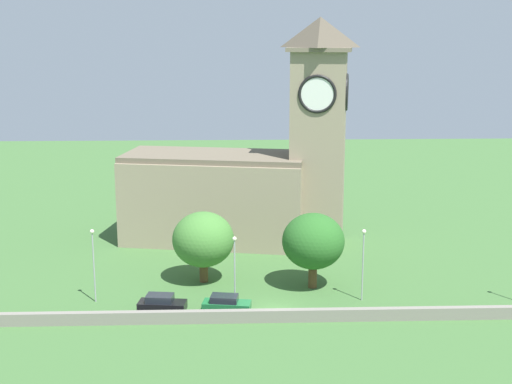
# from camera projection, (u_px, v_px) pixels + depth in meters

# --- Properties ---
(ground_plane) EXTENTS (200.00, 200.00, 0.00)m
(ground_plane) POSITION_uv_depth(u_px,v_px,m) (267.00, 263.00, 84.26)
(ground_plane) COLOR #3D6633
(church) EXTENTS (30.37, 15.10, 29.03)m
(church) POSITION_uv_depth(u_px,v_px,m) (246.00, 178.00, 91.22)
(church) COLOR gray
(church) RESTS_ON ground
(quay_barrier) EXTENTS (58.59, 0.70, 1.22)m
(quay_barrier) POSITION_uv_depth(u_px,v_px,m) (277.00, 316.00, 66.84)
(quay_barrier) COLOR gray
(quay_barrier) RESTS_ON ground
(car_black) EXTENTS (4.88, 2.74, 1.92)m
(car_black) POSITION_uv_depth(u_px,v_px,m) (162.00, 304.00, 68.77)
(car_black) COLOR black
(car_black) RESTS_ON ground
(car_green) EXTENTS (4.95, 2.74, 1.84)m
(car_green) POSITION_uv_depth(u_px,v_px,m) (226.00, 304.00, 68.83)
(car_green) COLOR #1E6B38
(car_green) RESTS_ON ground
(streetlamp_west_end) EXTENTS (0.44, 0.44, 7.75)m
(streetlamp_west_end) POSITION_uv_depth(u_px,v_px,m) (93.00, 255.00, 70.80)
(streetlamp_west_end) COLOR #9EA0A5
(streetlamp_west_end) RESTS_ON ground
(streetlamp_west_mid) EXTENTS (0.44, 0.44, 7.21)m
(streetlamp_west_mid) POSITION_uv_depth(u_px,v_px,m) (235.00, 260.00, 70.14)
(streetlamp_west_mid) COLOR #9EA0A5
(streetlamp_west_mid) RESTS_ON ground
(streetlamp_central) EXTENTS (0.44, 0.44, 7.61)m
(streetlamp_central) POSITION_uv_depth(u_px,v_px,m) (363.00, 254.00, 71.28)
(streetlamp_central) COLOR #9EA0A5
(streetlamp_central) RESTS_ON ground
(tree_churchyard) EXTENTS (6.80, 6.80, 7.96)m
(tree_churchyard) POSITION_uv_depth(u_px,v_px,m) (203.00, 240.00, 76.73)
(tree_churchyard) COLOR brown
(tree_churchyard) RESTS_ON ground
(tree_by_tower) EXTENTS (6.72, 6.72, 8.28)m
(tree_by_tower) POSITION_uv_depth(u_px,v_px,m) (313.00, 241.00, 74.88)
(tree_by_tower) COLOR brown
(tree_by_tower) RESTS_ON ground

